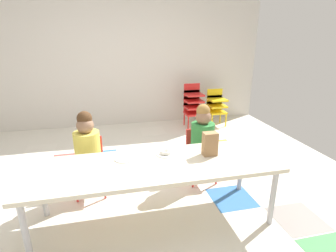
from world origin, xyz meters
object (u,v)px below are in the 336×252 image
seated_child_middle_seat (202,136)px  craft_table (155,168)px  kid_chair_red_stack (193,103)px  donut_powdered_on_plate (166,152)px  paper_plate_near_edge (166,154)px  seated_child_near_camera (87,146)px  paper_bag_brown (210,144)px  kid_chair_yellow_stack (216,105)px  paper_plate_center_table (124,159)px

seated_child_middle_seat → craft_table: bearing=-138.3°
craft_table → seated_child_middle_seat: 0.87m
kid_chair_red_stack → donut_powdered_on_plate: (-1.05, -2.34, 0.14)m
kid_chair_red_stack → paper_plate_near_edge: size_ratio=4.44×
seated_child_near_camera → paper_bag_brown: size_ratio=4.17×
kid_chair_red_stack → seated_child_near_camera: bearing=-132.7°
paper_bag_brown → paper_plate_near_edge: (-0.39, 0.10, -0.11)m
kid_chair_red_stack → paper_bag_brown: size_ratio=3.64×
craft_table → paper_bag_brown: 0.56m
kid_chair_yellow_stack → donut_powdered_on_plate: kid_chair_yellow_stack is taller
kid_chair_red_stack → seated_child_middle_seat: bearing=-105.5°
seated_child_near_camera → kid_chair_yellow_stack: (2.24, 1.93, -0.16)m
paper_plate_near_edge → kid_chair_red_stack: bearing=65.8°
paper_bag_brown → paper_plate_near_edge: paper_bag_brown is taller
donut_powdered_on_plate → craft_table: bearing=-128.7°
seated_child_near_camera → seated_child_middle_seat: 1.24m
paper_bag_brown → paper_plate_center_table: paper_bag_brown is taller
paper_plate_near_edge → paper_bag_brown: bearing=-14.7°
seated_child_middle_seat → paper_plate_center_table: seated_child_middle_seat is taller
paper_plate_near_edge → paper_plate_center_table: (-0.38, -0.01, 0.00)m
kid_chair_red_stack → paper_bag_brown: kid_chair_red_stack is taller
craft_table → paper_plate_near_edge: (0.14, 0.17, 0.05)m
craft_table → donut_powdered_on_plate: donut_powdered_on_plate is taller
paper_bag_brown → donut_powdered_on_plate: size_ratio=1.98×
paper_bag_brown → paper_plate_center_table: (-0.78, 0.09, -0.11)m
craft_table → donut_powdered_on_plate: size_ratio=19.50×
paper_plate_center_table → donut_powdered_on_plate: (0.38, 0.01, 0.02)m
seated_child_middle_seat → kid_chair_red_stack: (0.54, 1.93, -0.10)m
kid_chair_yellow_stack → paper_bag_brown: 2.70m
craft_table → paper_plate_center_table: bearing=148.1°
kid_chair_red_stack → craft_table: bearing=-115.3°
paper_bag_brown → kid_chair_red_stack: bearing=75.0°
craft_table → seated_child_near_camera: seated_child_near_camera is taller
kid_chair_red_stack → paper_plate_center_table: 2.76m
craft_table → paper_plate_near_edge: bearing=51.3°
seated_child_near_camera → donut_powdered_on_plate: seated_child_near_camera is taller
kid_chair_red_stack → kid_chair_yellow_stack: size_ratio=1.18×
seated_child_near_camera → paper_plate_center_table: bearing=-50.8°
seated_child_middle_seat → kid_chair_red_stack: 2.00m
craft_table → kid_chair_yellow_stack: 3.00m
craft_table → paper_plate_near_edge: size_ratio=12.02×
paper_plate_near_edge → paper_plate_center_table: same height
kid_chair_yellow_stack → paper_plate_center_table: kid_chair_yellow_stack is taller
seated_child_middle_seat → paper_bag_brown: seated_child_middle_seat is taller
donut_powdered_on_plate → kid_chair_red_stack: bearing=65.8°
donut_powdered_on_plate → paper_plate_center_table: bearing=-177.9°
craft_table → kid_chair_red_stack: kid_chair_red_stack is taller
seated_child_near_camera → kid_chair_red_stack: size_ratio=1.15×
craft_table → kid_chair_red_stack: 2.77m
craft_table → paper_plate_near_edge: paper_plate_near_edge is taller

